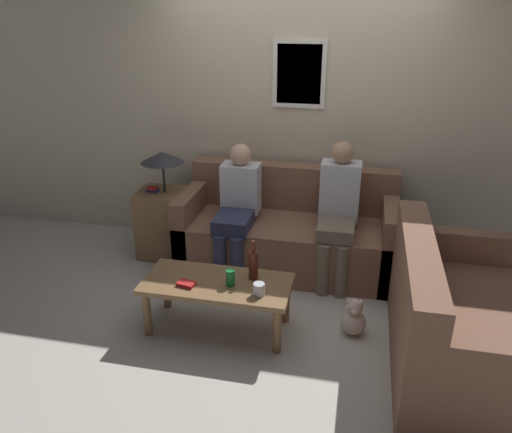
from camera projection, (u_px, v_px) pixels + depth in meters
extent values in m
plane|color=beige|center=(278.00, 290.00, 4.31)|extent=(16.00, 16.00, 0.00)
cube|color=beige|center=(298.00, 118.00, 4.67)|extent=(9.00, 0.06, 2.60)
cube|color=silver|center=(299.00, 74.00, 4.47)|extent=(0.48, 0.02, 0.60)
cube|color=beige|center=(299.00, 74.00, 4.46)|extent=(0.40, 0.01, 0.52)
cube|color=brown|center=(287.00, 243.00, 4.63)|extent=(1.95, 0.86, 0.47)
cube|color=brown|center=(294.00, 186.00, 4.75)|extent=(1.95, 0.20, 0.43)
cube|color=brown|center=(194.00, 223.00, 4.76)|extent=(0.14, 0.86, 0.70)
cube|color=brown|center=(388.00, 241.00, 4.41)|extent=(0.14, 0.86, 0.70)
cube|color=brown|center=(460.00, 337.00, 3.34)|extent=(0.86, 1.54, 0.47)
cube|color=brown|center=(417.00, 274.00, 3.23)|extent=(0.20, 1.54, 0.43)
cube|color=brown|center=(483.00, 398.00, 2.66)|extent=(0.86, 0.14, 0.70)
cube|color=brown|center=(448.00, 271.00, 3.92)|extent=(0.86, 0.14, 0.70)
cube|color=olive|center=(217.00, 284.00, 3.68)|extent=(1.10, 0.50, 0.04)
cylinder|color=olive|center=(147.00, 313.00, 3.68)|extent=(0.06, 0.06, 0.36)
cylinder|color=olive|center=(277.00, 330.00, 3.49)|extent=(0.06, 0.06, 0.36)
cylinder|color=olive|center=(166.00, 287.00, 4.02)|extent=(0.06, 0.06, 0.36)
cylinder|color=olive|center=(286.00, 301.00, 3.83)|extent=(0.06, 0.06, 0.36)
cube|color=olive|center=(162.00, 223.00, 4.82)|extent=(0.42, 0.42, 0.66)
cylinder|color=#262628|center=(164.00, 176.00, 4.62)|extent=(0.02, 0.02, 0.31)
cone|color=#2D2D33|center=(162.00, 157.00, 4.55)|extent=(0.40, 0.40, 0.10)
cube|color=navy|center=(153.00, 190.00, 4.68)|extent=(0.11, 0.07, 0.02)
cube|color=red|center=(152.00, 188.00, 4.67)|extent=(0.09, 0.08, 0.02)
cylinder|color=#562319|center=(253.00, 265.00, 3.67)|extent=(0.07, 0.07, 0.22)
cylinder|color=#562319|center=(253.00, 247.00, 3.61)|extent=(0.03, 0.03, 0.09)
cylinder|color=silver|center=(259.00, 289.00, 3.48)|extent=(0.08, 0.08, 0.09)
cube|color=red|center=(186.00, 284.00, 3.61)|extent=(0.14, 0.10, 0.03)
cylinder|color=#197A38|center=(230.00, 278.00, 3.60)|extent=(0.07, 0.07, 0.12)
cube|color=#2D334C|center=(235.00, 221.00, 4.41)|extent=(0.31, 0.48, 0.14)
cylinder|color=#2D334C|center=(220.00, 260.00, 4.33)|extent=(0.11, 0.11, 0.47)
cylinder|color=#2D334C|center=(237.00, 262.00, 4.30)|extent=(0.11, 0.11, 0.47)
cube|color=silver|center=(241.00, 188.00, 4.54)|extent=(0.34, 0.22, 0.45)
sphere|color=tan|center=(241.00, 155.00, 4.42)|extent=(0.20, 0.20, 0.20)
cube|color=#756651|center=(336.00, 229.00, 4.26)|extent=(0.31, 0.45, 0.14)
cylinder|color=#756651|center=(323.00, 269.00, 4.18)|extent=(0.11, 0.11, 0.47)
cylinder|color=#756651|center=(341.00, 271.00, 4.15)|extent=(0.11, 0.11, 0.47)
cube|color=silver|center=(340.00, 191.00, 4.36)|extent=(0.34, 0.22, 0.52)
sphere|color=tan|center=(343.00, 153.00, 4.22)|extent=(0.19, 0.19, 0.19)
sphere|color=beige|center=(353.00, 322.00, 3.73)|extent=(0.19, 0.19, 0.19)
sphere|color=beige|center=(355.00, 307.00, 3.67)|extent=(0.12, 0.12, 0.12)
sphere|color=beige|center=(349.00, 301.00, 3.67)|extent=(0.04, 0.04, 0.04)
sphere|color=beige|center=(361.00, 302.00, 3.65)|extent=(0.04, 0.04, 0.04)
sphere|color=#FFEAD1|center=(354.00, 311.00, 3.63)|extent=(0.05, 0.05, 0.05)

